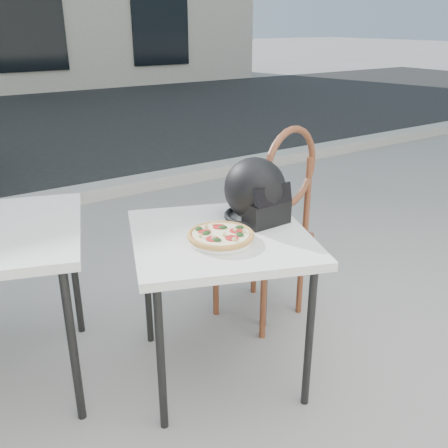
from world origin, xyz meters
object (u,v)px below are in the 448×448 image
cafe_table_main (220,247)px  helmet (256,193)px  cafe_chair_main (272,217)px  plate (221,239)px  pizza (221,235)px

cafe_table_main → helmet: bearing=13.1°
helmet → cafe_chair_main: bearing=34.0°
cafe_table_main → plate: size_ratio=2.85×
pizza → helmet: bearing=23.9°
plate → pizza: bearing=51.0°
helmet → cafe_chair_main: size_ratio=0.27×
pizza → cafe_chair_main: 0.61m
cafe_table_main → helmet: 0.31m
helmet → pizza: bearing=-157.6°
plate → cafe_table_main: bearing=57.6°
plate → helmet: bearing=23.9°
helmet → cafe_table_main: bearing=-168.4°
helmet → cafe_chair_main: cafe_chair_main is taller
cafe_table_main → cafe_chair_main: bearing=25.6°
plate → helmet: size_ratio=1.14×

